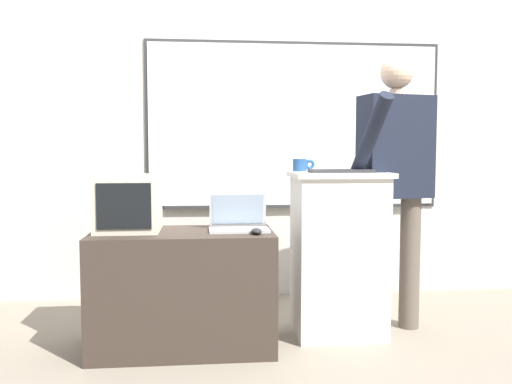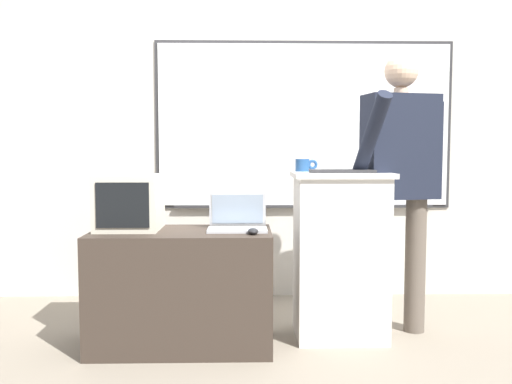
# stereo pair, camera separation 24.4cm
# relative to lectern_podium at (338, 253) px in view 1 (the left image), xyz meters

# --- Properties ---
(ground_plane) EXTENTS (30.00, 30.00, 0.00)m
(ground_plane) POSITION_rel_lectern_podium_xyz_m (-0.36, -0.37, -0.51)
(ground_plane) COLOR gray
(back_wall) EXTENTS (6.40, 0.17, 2.73)m
(back_wall) POSITION_rel_lectern_podium_xyz_m (-0.35, 1.02, 0.85)
(back_wall) COLOR beige
(back_wall) RESTS_ON ground_plane
(lectern_podium) EXTENTS (0.59, 0.46, 1.02)m
(lectern_podium) POSITION_rel_lectern_podium_xyz_m (0.00, 0.00, 0.00)
(lectern_podium) COLOR silver
(lectern_podium) RESTS_ON ground_plane
(side_desk) EXTENTS (1.05, 0.54, 0.69)m
(side_desk) POSITION_rel_lectern_podium_xyz_m (-0.96, -0.15, -0.17)
(side_desk) COLOR #382D26
(side_desk) RESTS_ON ground_plane
(person_presenter) EXTENTS (0.61, 0.61, 1.75)m
(person_presenter) POSITION_rel_lectern_podium_xyz_m (0.38, 0.05, 0.51)
(person_presenter) COLOR brown
(person_presenter) RESTS_ON ground_plane
(laptop) EXTENTS (0.35, 0.24, 0.22)m
(laptop) POSITION_rel_lectern_podium_xyz_m (-0.63, -0.11, 0.23)
(laptop) COLOR #B7BABF
(laptop) RESTS_ON side_desk
(wireless_keyboard) EXTENTS (0.38, 0.15, 0.02)m
(wireless_keyboard) POSITION_rel_lectern_podium_xyz_m (-0.00, -0.06, 0.52)
(wireless_keyboard) COLOR #2D2D30
(wireless_keyboard) RESTS_ON lectern_podium
(computer_mouse_by_laptop) EXTENTS (0.06, 0.10, 0.03)m
(computer_mouse_by_laptop) POSITION_rel_lectern_podium_xyz_m (-0.54, -0.29, 0.19)
(computer_mouse_by_laptop) COLOR black
(computer_mouse_by_laptop) RESTS_ON side_desk
(crt_monitor) EXTENTS (0.36, 0.38, 0.33)m
(crt_monitor) POSITION_rel_lectern_podium_xyz_m (-1.27, -0.09, 0.34)
(crt_monitor) COLOR beige
(crt_monitor) RESTS_ON side_desk
(coffee_mug) EXTENTS (0.14, 0.09, 0.08)m
(coffee_mug) POSITION_rel_lectern_podium_xyz_m (-0.21, 0.16, 0.55)
(coffee_mug) COLOR #234C84
(coffee_mug) RESTS_ON lectern_podium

